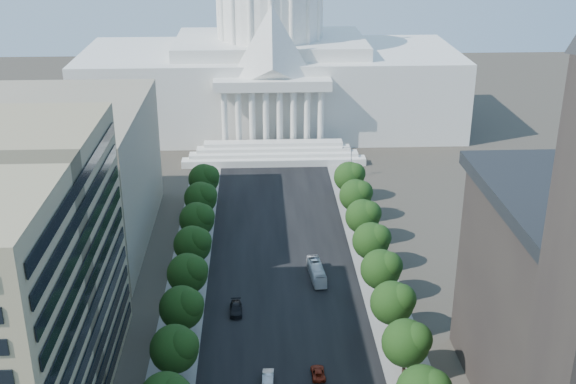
{
  "coord_description": "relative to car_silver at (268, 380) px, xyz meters",
  "views": [
    {
      "loc": [
        -4.65,
        -46.25,
        70.86
      ],
      "look_at": [
        1.17,
        83.63,
        17.34
      ],
      "focal_mm": 45.0,
      "sensor_mm": 36.0,
      "label": 1
    }
  ],
  "objects": [
    {
      "name": "tree_l_e",
      "position": [
        -14.03,
        13.09,
        5.63
      ],
      "size": [
        7.79,
        7.6,
        9.97
      ],
      "color": "#33261C",
      "rests_on": "ground"
    },
    {
      "name": "tree_r_e",
      "position": [
        21.97,
        13.09,
        5.63
      ],
      "size": [
        7.79,
        7.6,
        9.97
      ],
      "color": "#33261C",
      "rests_on": "ground"
    },
    {
      "name": "tree_r_g",
      "position": [
        21.97,
        37.09,
        5.63
      ],
      "size": [
        7.79,
        7.6,
        9.97
      ],
      "color": "#33261C",
      "rests_on": "ground"
    },
    {
      "name": "tree_l_h",
      "position": [
        -14.03,
        49.09,
        5.63
      ],
      "size": [
        7.79,
        7.6,
        9.97
      ],
      "color": "#33261C",
      "rests_on": "ground"
    },
    {
      "name": "tree_l_d",
      "position": [
        -14.03,
        1.09,
        5.63
      ],
      "size": [
        7.79,
        7.6,
        9.97
      ],
      "color": "#33261C",
      "rests_on": "ground"
    },
    {
      "name": "road_asphalt",
      "position": [
        3.63,
        43.28,
        -0.83
      ],
      "size": [
        30.0,
        260.0,
        0.01
      ],
      "primitive_type": "cube",
      "color": "black",
      "rests_on": "ground"
    },
    {
      "name": "city_bus",
      "position": [
        10.36,
        33.46,
        0.62
      ],
      "size": [
        3.36,
        10.54,
        2.89
      ],
      "primitive_type": "imported",
      "rotation": [
        0.0,
        0.0,
        0.09
      ],
      "color": "silver",
      "rests_on": "ground"
    },
    {
      "name": "car_red",
      "position": [
        8.01,
        1.73,
        -0.19
      ],
      "size": [
        2.21,
        4.61,
        1.27
      ],
      "primitive_type": "imported",
      "rotation": [
        0.0,
        0.0,
        3.16
      ],
      "color": "maroon",
      "rests_on": "ground"
    },
    {
      "name": "sidewalk_right",
      "position": [
        22.63,
        43.28,
        -0.83
      ],
      "size": [
        8.0,
        260.0,
        0.02
      ],
      "primitive_type": "cube",
      "color": "gray",
      "rests_on": "ground"
    },
    {
      "name": "tree_l_g",
      "position": [
        -14.03,
        37.09,
        5.63
      ],
      "size": [
        7.79,
        7.6,
        9.97
      ],
      "color": "#33261C",
      "rests_on": "ground"
    },
    {
      "name": "tree_r_j",
      "position": [
        21.97,
        73.09,
        5.63
      ],
      "size": [
        7.79,
        7.6,
        9.97
      ],
      "color": "#33261C",
      "rests_on": "ground"
    },
    {
      "name": "sidewalk_left",
      "position": [
        -15.37,
        43.28,
        -0.83
      ],
      "size": [
        8.0,
        260.0,
        0.02
      ],
      "primitive_type": "cube",
      "color": "gray",
      "rests_on": "ground"
    },
    {
      "name": "tree_r_d",
      "position": [
        21.97,
        1.09,
        5.63
      ],
      "size": [
        7.79,
        7.6,
        9.97
      ],
      "color": "#33261C",
      "rests_on": "ground"
    },
    {
      "name": "tree_l_j",
      "position": [
        -14.03,
        73.09,
        5.63
      ],
      "size": [
        7.79,
        7.6,
        9.97
      ],
      "color": "#33261C",
      "rests_on": "ground"
    },
    {
      "name": "tree_r_h",
      "position": [
        21.97,
        49.09,
        5.63
      ],
      "size": [
        7.79,
        7.6,
        9.97
      ],
      "color": "#33261C",
      "rests_on": "ground"
    },
    {
      "name": "streetlight_e",
      "position": [
        23.54,
        63.28,
        5.0
      ],
      "size": [
        2.61,
        0.44,
        9.0
      ],
      "color": "gray",
      "rests_on": "ground"
    },
    {
      "name": "tree_l_i",
      "position": [
        -14.03,
        61.09,
        5.63
      ],
      "size": [
        7.79,
        7.6,
        9.97
      ],
      "color": "#33261C",
      "rests_on": "ground"
    },
    {
      "name": "streetlight_c",
      "position": [
        23.54,
        13.28,
        5.0
      ],
      "size": [
        2.61,
        0.44,
        9.0
      ],
      "color": "gray",
      "rests_on": "ground"
    },
    {
      "name": "car_dark_b",
      "position": [
        -5.45,
        21.22,
        -0.03
      ],
      "size": [
        2.39,
        5.54,
        1.59
      ],
      "primitive_type": "imported",
      "rotation": [
        0.0,
        0.0,
        0.03
      ],
      "color": "black",
      "rests_on": "ground"
    },
    {
      "name": "office_block_left_far",
      "position": [
        -44.37,
        53.28,
        14.17
      ],
      "size": [
        38.0,
        52.0,
        30.0
      ],
      "primitive_type": "cube",
      "color": "gray",
      "rests_on": "ground"
    },
    {
      "name": "streetlight_f",
      "position": [
        23.54,
        88.28,
        5.0
      ],
      "size": [
        2.61,
        0.44,
        9.0
      ],
      "color": "gray",
      "rests_on": "ground"
    },
    {
      "name": "streetlight_d",
      "position": [
        23.54,
        38.28,
        5.0
      ],
      "size": [
        2.61,
        0.44,
        9.0
      ],
      "color": "gray",
      "rests_on": "ground"
    },
    {
      "name": "tree_r_f",
      "position": [
        21.97,
        25.09,
        5.63
      ],
      "size": [
        7.79,
        7.6,
        9.97
      ],
      "color": "#33261C",
      "rests_on": "ground"
    },
    {
      "name": "car_silver",
      "position": [
        0.0,
        0.0,
        0.0
      ],
      "size": [
        2.03,
        5.11,
        1.65
      ],
      "primitive_type": "imported",
      "rotation": [
        0.0,
        0.0,
        -0.06
      ],
      "color": "#B9BAC1",
      "rests_on": "ground"
    },
    {
      "name": "tree_l_f",
      "position": [
        -14.03,
        25.09,
        5.63
      ],
      "size": [
        7.79,
        7.6,
        9.97
      ],
      "color": "#33261C",
      "rests_on": "ground"
    },
    {
      "name": "capitol",
      "position": [
        3.63,
        138.17,
        19.18
      ],
      "size": [
        120.0,
        56.0,
        73.0
      ],
      "color": "white",
      "rests_on": "ground"
    },
    {
      "name": "tree_r_i",
      "position": [
        21.97,
        61.09,
        5.63
      ],
      "size": [
        7.79,
        7.6,
        9.97
      ],
      "color": "#33261C",
      "rests_on": "ground"
    }
  ]
}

